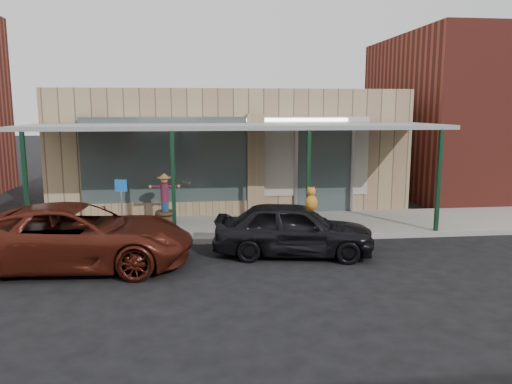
{
  "coord_description": "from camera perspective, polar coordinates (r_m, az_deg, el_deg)",
  "views": [
    {
      "loc": [
        -1.12,
        -10.91,
        3.55
      ],
      "look_at": [
        0.43,
        2.6,
        1.28
      ],
      "focal_mm": 35.0,
      "sensor_mm": 36.0,
      "label": 1
    }
  ],
  "objects": [
    {
      "name": "car_maroon",
      "position": [
        11.97,
        -19.77,
        -4.77
      ],
      "size": [
        5.31,
        2.68,
        1.44
      ],
      "primitive_type": "imported",
      "rotation": [
        0.0,
        0.0,
        1.51
      ],
      "color": "#4A180E",
      "rests_on": "ground"
    },
    {
      "name": "parked_sedan",
      "position": [
        12.24,
        4.34,
        -4.19
      ],
      "size": [
        4.09,
        2.21,
        1.57
      ],
      "rotation": [
        0.0,
        0.0,
        1.4
      ],
      "color": "black",
      "rests_on": "ground"
    },
    {
      "name": "storefront",
      "position": [
        19.16,
        -3.19,
        5.1
      ],
      "size": [
        12.0,
        6.25,
        4.2
      ],
      "color": "#99835E",
      "rests_on": "ground"
    },
    {
      "name": "block_buildings_near",
      "position": [
        20.36,
        2.33,
        10.07
      ],
      "size": [
        61.0,
        8.0,
        8.0
      ],
      "color": "maroon",
      "rests_on": "ground"
    },
    {
      "name": "ground",
      "position": [
        11.53,
        -0.66,
        -8.46
      ],
      "size": [
        120.0,
        120.0,
        0.0
      ],
      "primitive_type": "plane",
      "color": "black",
      "rests_on": "ground"
    },
    {
      "name": "sidewalk",
      "position": [
        14.96,
        -2.08,
        -3.96
      ],
      "size": [
        40.0,
        3.2,
        0.15
      ],
      "primitive_type": "cube",
      "color": "gray",
      "rests_on": "ground"
    },
    {
      "name": "handicap_sign",
      "position": [
        13.68,
        -15.12,
        -0.93
      ],
      "size": [
        0.32,
        0.09,
        1.56
      ],
      "rotation": [
        0.0,
        0.0,
        -0.2
      ],
      "color": "gray",
      "rests_on": "sidewalk"
    },
    {
      "name": "awning",
      "position": [
        14.53,
        -2.13,
        7.34
      ],
      "size": [
        12.0,
        3.0,
        3.04
      ],
      "color": "gray",
      "rests_on": "ground"
    },
    {
      "name": "barrel_pumpkin",
      "position": [
        14.83,
        6.16,
        -2.94
      ],
      "size": [
        0.69,
        0.69,
        0.63
      ],
      "rotation": [
        0.0,
        0.0,
        0.37
      ],
      "color": "#46311C",
      "rests_on": "sidewalk"
    },
    {
      "name": "barrel_scarecrow",
      "position": [
        15.08,
        -10.35,
        -1.7
      ],
      "size": [
        0.92,
        0.71,
        1.53
      ],
      "rotation": [
        0.0,
        0.0,
        0.22
      ],
      "color": "#46311C",
      "rests_on": "sidewalk"
    }
  ]
}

